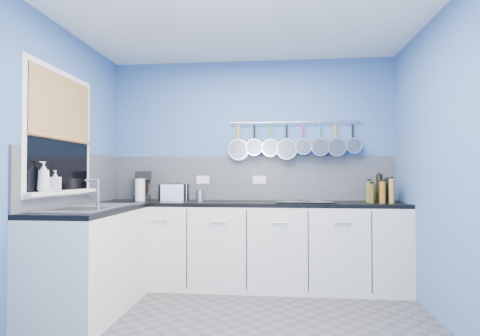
% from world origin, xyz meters
% --- Properties ---
extents(floor, '(3.20, 3.00, 0.02)m').
position_xyz_m(floor, '(0.00, 0.00, -0.01)').
color(floor, '#47474C').
rests_on(floor, ground).
extents(wall_back, '(3.20, 0.02, 2.50)m').
position_xyz_m(wall_back, '(0.00, 1.51, 1.25)').
color(wall_back, '#4267A3').
rests_on(wall_back, ground).
extents(wall_front, '(3.20, 0.02, 2.50)m').
position_xyz_m(wall_front, '(0.00, -1.51, 1.25)').
color(wall_front, '#4267A3').
rests_on(wall_front, ground).
extents(wall_left, '(0.02, 3.00, 2.50)m').
position_xyz_m(wall_left, '(-1.61, 0.00, 1.25)').
color(wall_left, '#4267A3').
rests_on(wall_left, ground).
extents(wall_right, '(0.02, 3.00, 2.50)m').
position_xyz_m(wall_right, '(1.61, 0.00, 1.25)').
color(wall_right, '#4267A3').
rests_on(wall_right, ground).
extents(backsplash_back, '(3.20, 0.02, 0.50)m').
position_xyz_m(backsplash_back, '(0.00, 1.49, 1.15)').
color(backsplash_back, slate).
rests_on(backsplash_back, wall_back).
extents(backsplash_left, '(0.02, 1.80, 0.50)m').
position_xyz_m(backsplash_left, '(-1.59, 0.60, 1.15)').
color(backsplash_left, slate).
rests_on(backsplash_left, wall_left).
extents(cabinet_run_back, '(3.20, 0.60, 0.86)m').
position_xyz_m(cabinet_run_back, '(0.00, 1.20, 0.43)').
color(cabinet_run_back, silver).
rests_on(cabinet_run_back, ground).
extents(worktop_back, '(3.20, 0.60, 0.04)m').
position_xyz_m(worktop_back, '(0.00, 1.20, 0.88)').
color(worktop_back, black).
rests_on(worktop_back, cabinet_run_back).
extents(cabinet_run_left, '(0.60, 1.20, 0.86)m').
position_xyz_m(cabinet_run_left, '(-1.30, 0.30, 0.43)').
color(cabinet_run_left, silver).
rests_on(cabinet_run_left, ground).
extents(worktop_left, '(0.60, 1.20, 0.04)m').
position_xyz_m(worktop_left, '(-1.30, 0.30, 0.88)').
color(worktop_left, black).
rests_on(worktop_left, cabinet_run_left).
extents(window_frame, '(0.01, 1.00, 1.10)m').
position_xyz_m(window_frame, '(-1.58, 0.30, 1.55)').
color(window_frame, white).
rests_on(window_frame, wall_left).
extents(window_glass, '(0.01, 0.90, 1.00)m').
position_xyz_m(window_glass, '(-1.57, 0.30, 1.55)').
color(window_glass, black).
rests_on(window_glass, wall_left).
extents(bamboo_blind, '(0.01, 0.90, 0.55)m').
position_xyz_m(bamboo_blind, '(-1.56, 0.30, 1.77)').
color(bamboo_blind, '#AD8146').
rests_on(bamboo_blind, wall_left).
extents(window_sill, '(0.10, 0.98, 0.03)m').
position_xyz_m(window_sill, '(-1.55, 0.30, 1.04)').
color(window_sill, white).
rests_on(window_sill, wall_left).
extents(sink_unit, '(0.50, 0.95, 0.01)m').
position_xyz_m(sink_unit, '(-1.30, 0.30, 0.90)').
color(sink_unit, silver).
rests_on(sink_unit, worktop_left).
extents(mixer_tap, '(0.12, 0.08, 0.26)m').
position_xyz_m(mixer_tap, '(-1.14, 0.12, 1.03)').
color(mixer_tap, silver).
rests_on(mixer_tap, worktop_left).
extents(socket_left, '(0.15, 0.01, 0.09)m').
position_xyz_m(socket_left, '(-0.55, 1.48, 1.13)').
color(socket_left, white).
rests_on(socket_left, backsplash_back).
extents(socket_right, '(0.15, 0.01, 0.09)m').
position_xyz_m(socket_right, '(0.10, 1.48, 1.13)').
color(socket_right, white).
rests_on(socket_right, backsplash_back).
extents(pot_rail, '(1.45, 0.02, 0.02)m').
position_xyz_m(pot_rail, '(0.50, 1.45, 1.78)').
color(pot_rail, silver).
rests_on(pot_rail, wall_back).
extents(soap_bottle_a, '(0.10, 0.10, 0.24)m').
position_xyz_m(soap_bottle_a, '(-1.53, -0.00, 1.17)').
color(soap_bottle_a, white).
rests_on(soap_bottle_a, window_sill).
extents(soap_bottle_b, '(0.10, 0.10, 0.17)m').
position_xyz_m(soap_bottle_b, '(-1.53, 0.15, 1.14)').
color(soap_bottle_b, white).
rests_on(soap_bottle_b, window_sill).
extents(paper_towel, '(0.12, 0.12, 0.24)m').
position_xyz_m(paper_towel, '(-1.20, 1.21, 1.02)').
color(paper_towel, white).
rests_on(paper_towel, worktop_back).
extents(coffee_maker, '(0.24, 0.25, 0.33)m').
position_xyz_m(coffee_maker, '(-1.21, 1.33, 1.06)').
color(coffee_maker, black).
rests_on(coffee_maker, worktop_back).
extents(toaster, '(0.31, 0.22, 0.18)m').
position_xyz_m(toaster, '(-0.84, 1.27, 0.99)').
color(toaster, silver).
rests_on(toaster, worktop_back).
extents(canister, '(0.08, 0.08, 0.12)m').
position_xyz_m(canister, '(-0.53, 1.24, 0.96)').
color(canister, silver).
rests_on(canister, worktop_back).
extents(hob, '(0.59, 0.52, 0.01)m').
position_xyz_m(hob, '(0.58, 1.19, 0.91)').
color(hob, black).
rests_on(hob, worktop_back).
extents(pan_0, '(0.23, 0.06, 0.42)m').
position_xyz_m(pan_0, '(-0.13, 1.44, 1.57)').
color(pan_0, silver).
rests_on(pan_0, pot_rail).
extents(pan_1, '(0.19, 0.09, 0.38)m').
position_xyz_m(pan_1, '(0.05, 1.44, 1.59)').
color(pan_1, silver).
rests_on(pan_1, pot_rail).
extents(pan_2, '(0.20, 0.07, 0.39)m').
position_xyz_m(pan_2, '(0.23, 1.44, 1.59)').
color(pan_2, silver).
rests_on(pan_2, pot_rail).
extents(pan_3, '(0.24, 0.09, 0.43)m').
position_xyz_m(pan_3, '(0.41, 1.44, 1.57)').
color(pan_3, silver).
rests_on(pan_3, pot_rail).
extents(pan_4, '(0.18, 0.10, 0.37)m').
position_xyz_m(pan_4, '(0.59, 1.44, 1.59)').
color(pan_4, silver).
rests_on(pan_4, pot_rail).
extents(pan_5, '(0.20, 0.12, 0.39)m').
position_xyz_m(pan_5, '(0.77, 1.44, 1.58)').
color(pan_5, silver).
rests_on(pan_5, pot_rail).
extents(pan_6, '(0.20, 0.11, 0.39)m').
position_xyz_m(pan_6, '(0.95, 1.44, 1.58)').
color(pan_6, silver).
rests_on(pan_6, pot_rail).
extents(pan_7, '(0.17, 0.11, 0.36)m').
position_xyz_m(pan_7, '(1.14, 1.44, 1.60)').
color(pan_7, silver).
rests_on(pan_7, pot_rail).
extents(condiment_0, '(0.06, 0.06, 0.15)m').
position_xyz_m(condiment_0, '(1.46, 1.30, 0.98)').
color(condiment_0, '#4C190C').
rests_on(condiment_0, worktop_back).
extents(condiment_1, '(0.07, 0.07, 0.16)m').
position_xyz_m(condiment_1, '(1.37, 1.32, 0.98)').
color(condiment_1, '#265919').
rests_on(condiment_1, worktop_back).
extents(condiment_2, '(0.06, 0.06, 0.13)m').
position_xyz_m(condiment_2, '(1.28, 1.33, 0.96)').
color(condiment_2, brown).
rests_on(condiment_2, worktop_back).
extents(condiment_3, '(0.06, 0.06, 0.24)m').
position_xyz_m(condiment_3, '(1.43, 1.20, 1.02)').
color(condiment_3, black).
rests_on(condiment_3, worktop_back).
extents(condiment_4, '(0.06, 0.06, 0.28)m').
position_xyz_m(condiment_4, '(1.36, 1.22, 1.04)').
color(condiment_4, black).
rests_on(condiment_4, worktop_back).
extents(condiment_5, '(0.06, 0.06, 0.22)m').
position_xyz_m(condiment_5, '(1.26, 1.23, 1.01)').
color(condiment_5, '#3F721E').
rests_on(condiment_5, worktop_back).
extents(condiment_6, '(0.05, 0.05, 0.25)m').
position_xyz_m(condiment_6, '(1.45, 1.12, 1.02)').
color(condiment_6, olive).
rests_on(condiment_6, worktop_back).
extents(condiment_7, '(0.06, 0.06, 0.22)m').
position_xyz_m(condiment_7, '(1.36, 1.11, 1.01)').
color(condiment_7, '#8C5914').
rests_on(condiment_7, worktop_back).
extents(condiment_8, '(0.05, 0.05, 0.19)m').
position_xyz_m(condiment_8, '(1.25, 1.12, 1.00)').
color(condiment_8, brown).
rests_on(condiment_8, worktop_back).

